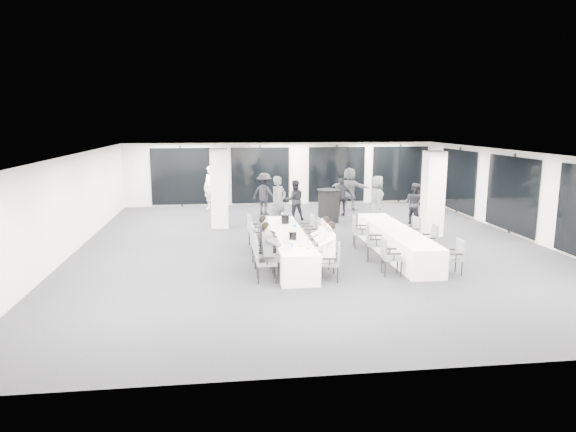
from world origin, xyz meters
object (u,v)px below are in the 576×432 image
at_px(chair_main_right_second, 327,253).
at_px(chair_side_right_near, 455,255).
at_px(chair_side_right_mid, 430,239).
at_px(standing_guest_c, 264,191).
at_px(standing_guest_f, 350,186).
at_px(ice_bucket_near, 293,235).
at_px(chair_side_right_far, 413,230).
at_px(standing_guest_g, 211,185).
at_px(standing_guest_h, 414,201).
at_px(chair_main_left_second, 261,251).
at_px(standing_guest_e, 377,196).
at_px(banquet_table_main, 288,246).
at_px(chair_main_left_far, 254,228).
at_px(chair_main_left_fourth, 256,236).
at_px(chair_side_left_mid, 373,240).
at_px(chair_side_left_far, 358,230).
at_px(standing_guest_b, 294,197).
at_px(chair_main_left_near, 263,259).
at_px(chair_main_left_mid, 259,243).
at_px(banquet_table_side, 396,242).
at_px(standing_guest_a, 279,198).
at_px(chair_main_right_near, 333,259).
at_px(cocktail_table, 329,206).
at_px(ice_bucket_far, 285,219).
at_px(chair_main_right_fourth, 315,234).
at_px(standing_guest_d, 342,194).
at_px(chair_main_right_mid, 320,240).
at_px(chair_side_left_near, 389,254).
at_px(chair_main_right_far, 308,227).

bearing_deg(chair_main_right_second, chair_side_right_near, -108.70).
bearing_deg(chair_side_right_mid, standing_guest_c, 33.48).
xyz_separation_m(standing_guest_f, ice_bucket_near, (-3.57, -8.40, -0.17)).
bearing_deg(chair_side_right_far, standing_guest_g, 34.74).
height_order(chair_side_right_mid, standing_guest_c, standing_guest_c).
bearing_deg(standing_guest_h, chair_side_right_far, 121.13).
relative_size(chair_main_left_second, standing_guest_e, 0.48).
xyz_separation_m(banquet_table_main, chair_main_left_far, (-0.84, 1.60, 0.18)).
bearing_deg(chair_main_left_fourth, chair_side_left_mid, 74.38).
distance_m(chair_side_left_far, standing_guest_b, 4.71).
relative_size(chair_main_left_near, chair_main_left_mid, 0.96).
xyz_separation_m(chair_side_left_far, chair_side_right_far, (1.66, -0.11, -0.03)).
height_order(banquet_table_side, chair_side_left_mid, chair_side_left_mid).
relative_size(chair_side_left_mid, standing_guest_a, 0.49).
height_order(banquet_table_side, chair_side_right_mid, chair_side_right_mid).
height_order(chair_main_left_mid, standing_guest_b, standing_guest_b).
xyz_separation_m(standing_guest_b, standing_guest_c, (-1.06, 1.26, 0.09)).
bearing_deg(standing_guest_h, standing_guest_c, 27.03).
xyz_separation_m(chair_main_left_second, chair_side_right_mid, (4.77, 0.78, -0.01)).
relative_size(chair_main_right_near, ice_bucket_near, 4.10).
xyz_separation_m(chair_main_left_fourth, chair_main_left_far, (-0.01, 0.89, 0.05)).
bearing_deg(chair_main_left_fourth, banquet_table_side, 85.46).
distance_m(chair_main_left_fourth, standing_guest_g, 7.85).
relative_size(standing_guest_e, standing_guest_h, 1.15).
bearing_deg(cocktail_table, chair_main_left_fourth, -124.49).
xyz_separation_m(banquet_table_side, standing_guest_e, (0.87, 4.81, 0.61)).
distance_m(standing_guest_f, ice_bucket_far, 7.18).
distance_m(chair_main_right_fourth, standing_guest_d, 6.04).
relative_size(banquet_table_main, cocktail_table, 4.04).
height_order(chair_main_right_mid, standing_guest_c, standing_guest_c).
bearing_deg(chair_side_left_mid, chair_main_right_fourth, -108.96).
height_order(banquet_table_main, standing_guest_h, standing_guest_h).
relative_size(chair_main_left_second, chair_side_right_near, 1.07).
bearing_deg(standing_guest_h, chair_main_left_fourth, 83.42).
bearing_deg(chair_side_right_near, chair_main_right_fourth, 53.64).
relative_size(chair_main_left_mid, chair_side_right_far, 1.15).
bearing_deg(chair_main_right_fourth, chair_side_right_mid, -107.07).
bearing_deg(chair_side_left_near, standing_guest_g, -149.73).
bearing_deg(chair_main_right_mid, chair_main_left_mid, 101.02).
height_order(chair_main_left_fourth, chair_main_left_far, chair_main_left_far).
xyz_separation_m(chair_main_left_near, chair_main_right_second, (1.66, 0.55, -0.06)).
bearing_deg(chair_main_right_near, standing_guest_h, -22.09).
distance_m(cocktail_table, chair_side_left_near, 6.83).
bearing_deg(standing_guest_g, standing_guest_c, 2.88).
bearing_deg(chair_main_left_second, standing_guest_f, 149.63).
relative_size(banquet_table_side, chair_main_right_far, 5.30).
distance_m(chair_side_right_mid, standing_guest_h, 4.82).
bearing_deg(chair_main_left_far, chair_side_right_near, 47.76).
relative_size(chair_side_right_near, chair_side_right_mid, 0.95).
xyz_separation_m(chair_main_left_second, chair_main_left_fourth, (0.01, 1.77, -0.03)).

